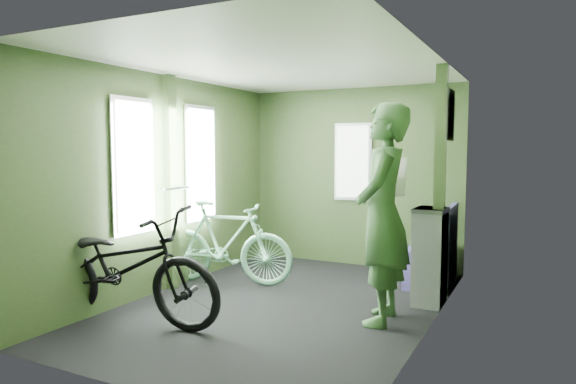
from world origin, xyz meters
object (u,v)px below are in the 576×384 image
waste_box (430,256)px  bicycle_mint (226,284)px  passenger (382,214)px  bench_seat (433,261)px  bicycle_black (125,323)px

waste_box → bicycle_mint: bearing=-173.0°
passenger → waste_box: passenger is taller
passenger → bench_seat: size_ratio=2.14×
bicycle_mint → waste_box: waste_box is taller
passenger → bench_seat: 1.65m
bicycle_mint → passenger: size_ratio=0.82×
bicycle_black → bicycle_mint: 1.49m
bicycle_mint → bench_seat: size_ratio=1.75×
bench_seat → bicycle_mint: bearing=-155.5°
waste_box → bench_seat: waste_box is taller
bicycle_black → bicycle_mint: size_ratio=1.23×
bench_seat → waste_box: bearing=-83.7°
bicycle_black → passenger: bearing=-66.3°
waste_box → bench_seat: size_ratio=1.06×
passenger → bench_seat: (0.16, 1.49, -0.69)m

